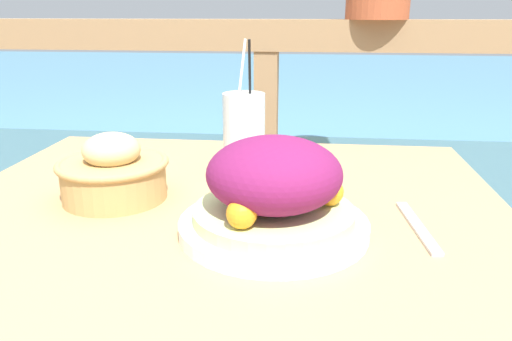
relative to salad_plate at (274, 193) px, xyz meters
The scene contains 7 objects.
patio_table 0.20m from the salad_plate, 149.02° to the left, with size 0.93×0.91×0.75m.
railing_fence 0.88m from the salad_plate, 96.00° to the left, with size 2.80×0.08×1.03m.
sea_backdrop 3.41m from the salad_plate, 91.55° to the left, with size 12.00×4.00×0.56m.
salad_plate is the anchor object (origin of this frame).
drink_glass 0.30m from the salad_plate, 105.82° to the left, with size 0.08×0.08×0.25m.
bread_basket 0.30m from the salad_plate, 159.01° to the left, with size 0.18×0.18×0.11m.
fork 0.22m from the salad_plate, 10.62° to the left, with size 0.03×0.18×0.00m.
Camera 1 is at (0.14, -0.71, 1.06)m, focal length 35.00 mm.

